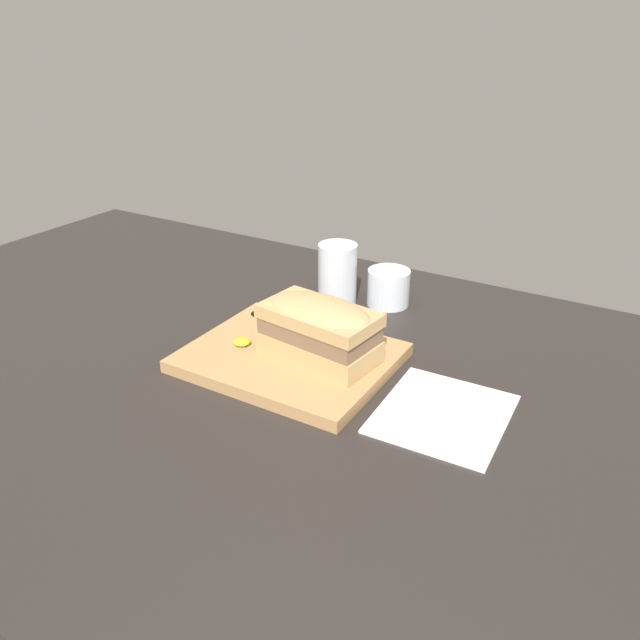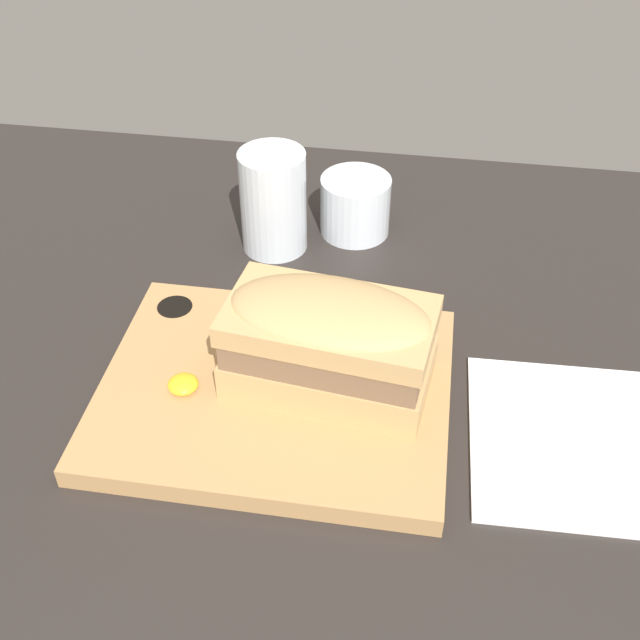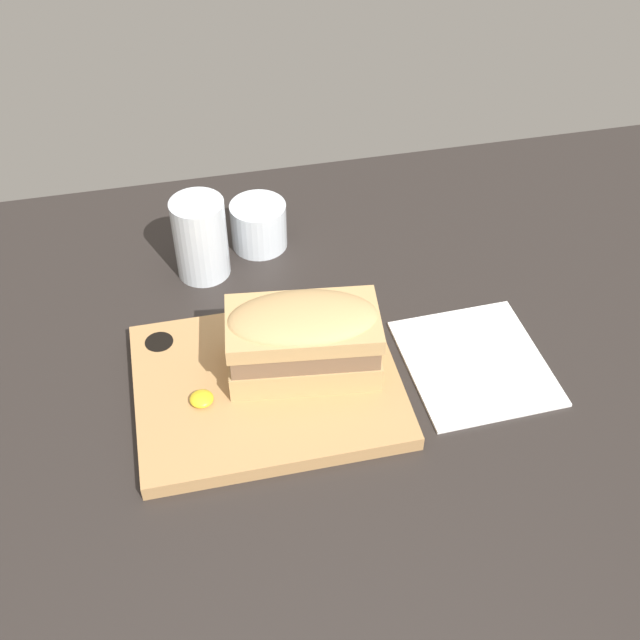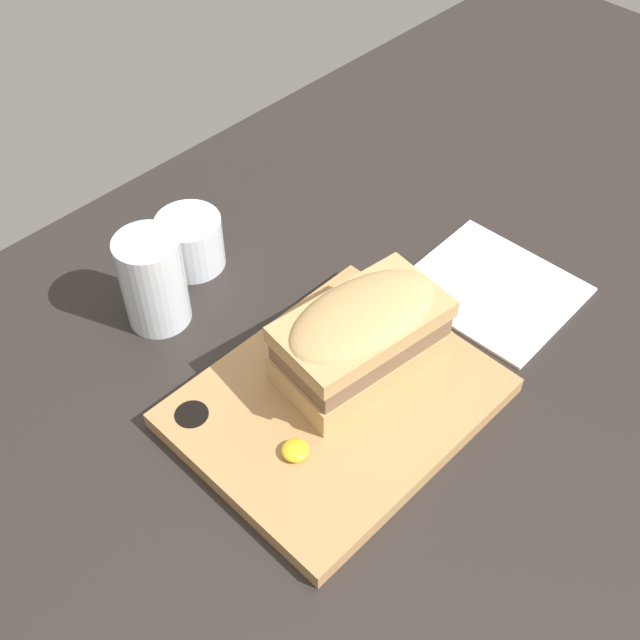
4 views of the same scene
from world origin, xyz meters
The scene contains 7 objects.
dining_table centered at (0.00, 0.00, 1.00)cm, with size 182.42×95.89×2.00cm.
serving_board centered at (-5.51, 2.96, 2.94)cm, with size 29.59×23.91×1.92cm.
sandwich centered at (-0.95, 3.95, 8.72)cm, with size 17.82×11.19×9.00cm.
mustard_dollop centered at (-12.94, 1.11, 4.40)cm, with size 2.63×2.63×1.05cm.
water_glass centered at (-10.04, 25.59, 6.81)cm, with size 6.96×6.96×11.10cm.
wine_glass centered at (-1.88, 29.75, 5.02)cm, with size 7.62×7.62×6.50cm.
napkin centered at (19.23, 1.72, 2.20)cm, with size 16.55×18.27×0.40cm.
Camera 2 is at (5.91, -44.40, 52.20)cm, focal length 45.00 mm.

